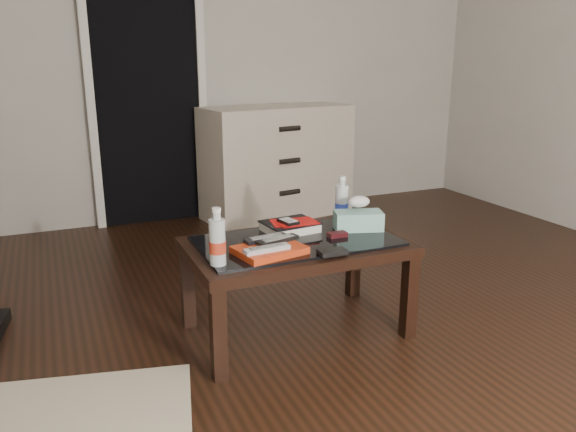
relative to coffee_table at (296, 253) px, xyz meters
The scene contains 16 objects.
ground 0.50m from the coffee_table, 63.57° to the right, with size 5.00×5.00×0.00m, color black.
doorway 2.29m from the coffee_table, 96.82° to the left, with size 0.90×0.08×2.07m.
coffee_table is the anchor object (origin of this frame).
dresser 2.08m from the coffee_table, 70.17° to the left, with size 1.26×0.67×0.90m.
magazines 0.23m from the coffee_table, 146.19° to the right, with size 0.28×0.21×0.03m, color red.
remote_silver 0.29m from the coffee_table, 140.99° to the right, with size 0.20×0.05×0.02m, color #B9BABF.
remote_black_front 0.18m from the coffee_table, 147.15° to the right, with size 0.20×0.05×0.02m, color black.
remote_black_back 0.20m from the coffee_table, 165.88° to the right, with size 0.20×0.05×0.02m, color black.
textbook 0.16m from the coffee_table, 78.81° to the left, with size 0.25×0.20×0.05m, color black.
dvd_mailers 0.17m from the coffee_table, 76.85° to the left, with size 0.19×0.14×0.01m, color red.
ipod 0.16m from the coffee_table, 87.86° to the left, with size 0.06×0.10×0.02m, color black.
flip_phone 0.21m from the coffee_table, 10.45° to the right, with size 0.09×0.05×0.02m, color black.
wallet 0.26m from the coffee_table, 75.75° to the right, with size 0.12×0.07×0.02m, color black.
water_bottle_left 0.49m from the coffee_table, 158.73° to the right, with size 0.07×0.07×0.24m, color silver.
water_bottle_right 0.42m from the coffee_table, 28.07° to the left, with size 0.07×0.07×0.24m, color silver.
tissue_box 0.36m from the coffee_table, ahead, with size 0.23×0.12×0.09m, color teal.
Camera 1 is at (-1.15, -1.96, 1.27)m, focal length 35.00 mm.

